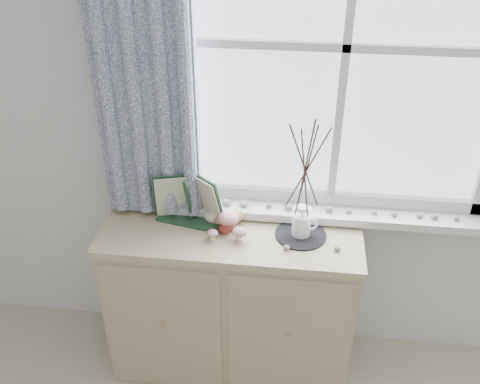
{
  "coord_description": "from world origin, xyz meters",
  "views": [
    {
      "loc": [
        0.13,
        -0.19,
        2.31
      ],
      "look_at": [
        -0.1,
        1.7,
        1.1
      ],
      "focal_mm": 40.0,
      "sensor_mm": 36.0,
      "label": 1
    }
  ],
  "objects_px": {
    "sideboard": "(231,301)",
    "twig_pitcher": "(306,166)",
    "toadstool_cluster": "(229,223)",
    "botanical_book": "(188,202)"
  },
  "relations": [
    {
      "from": "sideboard",
      "to": "twig_pitcher",
      "type": "bearing_deg",
      "value": 3.0
    },
    {
      "from": "twig_pitcher",
      "to": "sideboard",
      "type": "bearing_deg",
      "value": 161.24
    },
    {
      "from": "sideboard",
      "to": "botanical_book",
      "type": "relative_size",
      "value": 3.24
    },
    {
      "from": "sideboard",
      "to": "twig_pitcher",
      "type": "relative_size",
      "value": 1.92
    },
    {
      "from": "twig_pitcher",
      "to": "toadstool_cluster",
      "type": "bearing_deg",
      "value": 162.43
    },
    {
      "from": "sideboard",
      "to": "toadstool_cluster",
      "type": "xyz_separation_m",
      "value": [
        -0.0,
        -0.01,
        0.48
      ]
    },
    {
      "from": "toadstool_cluster",
      "to": "twig_pitcher",
      "type": "xyz_separation_m",
      "value": [
        0.32,
        0.02,
        0.31
      ]
    },
    {
      "from": "botanical_book",
      "to": "twig_pitcher",
      "type": "xyz_separation_m",
      "value": [
        0.51,
        -0.01,
        0.23
      ]
    },
    {
      "from": "sideboard",
      "to": "toadstool_cluster",
      "type": "relative_size",
      "value": 6.64
    },
    {
      "from": "botanical_book",
      "to": "toadstool_cluster",
      "type": "height_order",
      "value": "botanical_book"
    }
  ]
}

